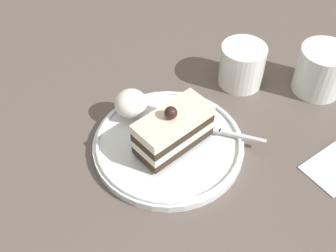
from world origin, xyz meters
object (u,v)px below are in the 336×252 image
at_px(cake_slice, 173,130).
at_px(whipped_cream_dollop, 131,103).
at_px(drink_glass_far, 320,72).
at_px(dessert_plate, 168,144).
at_px(drink_glass_near, 242,67).
at_px(fork, 225,132).

xyz_separation_m(cake_slice, whipped_cream_dollop, (-0.09, -0.02, -0.01)).
bearing_deg(drink_glass_far, dessert_plate, -96.20).
bearing_deg(drink_glass_near, drink_glass_far, 48.51).
height_order(cake_slice, drink_glass_near, cake_slice).
bearing_deg(whipped_cream_dollop, dessert_plate, 11.89).
height_order(whipped_cream_dollop, drink_glass_far, drink_glass_far).
bearing_deg(fork, whipped_cream_dollop, -140.72).
distance_m(fork, drink_glass_far, 0.20).
xyz_separation_m(dessert_plate, cake_slice, (0.01, 0.00, 0.04)).
height_order(dessert_plate, whipped_cream_dollop, whipped_cream_dollop).
xyz_separation_m(dessert_plate, drink_glass_far, (0.03, 0.28, 0.03)).
bearing_deg(cake_slice, whipped_cream_dollop, -167.66).
xyz_separation_m(cake_slice, drink_glass_near, (-0.06, 0.18, -0.01)).
relative_size(fork, drink_glass_near, 1.28).
relative_size(dessert_plate, cake_slice, 1.87).
relative_size(whipped_cream_dollop, fork, 0.52).
bearing_deg(whipped_cream_dollop, fork, 39.28).
xyz_separation_m(fork, drink_glass_near, (-0.09, 0.11, 0.01)).
xyz_separation_m(whipped_cream_dollop, fork, (0.11, 0.09, -0.02)).
relative_size(dessert_plate, fork, 2.33).
bearing_deg(fork, dessert_plate, -115.55).
bearing_deg(cake_slice, fork, 69.61).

